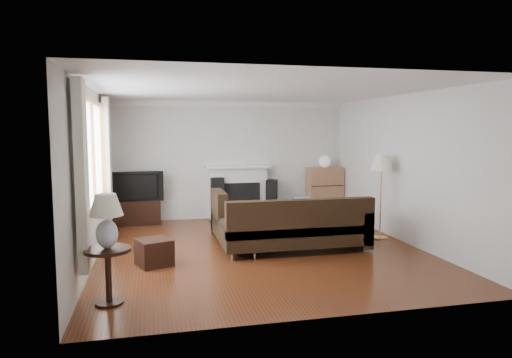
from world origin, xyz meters
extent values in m
cube|color=#542712|center=(0.00, 0.00, 0.00)|extent=(5.10, 5.60, 0.04)
cube|color=white|center=(0.00, 0.00, 2.50)|extent=(5.10, 5.60, 0.04)
cube|color=silver|center=(0.00, 2.75, 1.25)|extent=(5.00, 0.04, 2.50)
cube|color=silver|center=(0.00, -2.75, 1.25)|extent=(5.00, 0.04, 2.50)
cube|color=silver|center=(-2.50, 0.00, 1.25)|extent=(0.04, 5.50, 2.50)
cube|color=silver|center=(2.50, 0.00, 1.25)|extent=(0.04, 5.50, 2.50)
cube|color=brown|center=(-2.45, -0.20, 1.55)|extent=(0.12, 2.74, 1.54)
cube|color=silver|center=(-2.40, -1.72, 1.40)|extent=(0.10, 0.35, 2.10)
cube|color=silver|center=(-2.40, 1.32, 1.40)|extent=(0.10, 0.35, 2.10)
cube|color=white|center=(0.15, 2.64, 0.57)|extent=(1.40, 0.26, 1.15)
cube|color=black|center=(-1.99, 2.50, 0.24)|extent=(0.97, 0.44, 0.48)
imported|color=black|center=(-1.95, 2.50, 0.78)|extent=(1.03, 0.14, 0.60)
cube|color=black|center=(-0.33, 2.55, 0.45)|extent=(0.29, 0.33, 0.91)
cube|color=black|center=(0.87, 2.55, 0.41)|extent=(0.31, 0.34, 0.83)
cube|color=#9D6D49|center=(2.08, 2.53, 0.54)|extent=(0.78, 0.37, 1.07)
sphere|color=white|center=(2.08, 2.53, 1.20)|extent=(0.26, 0.26, 0.26)
cube|color=black|center=(0.51, -0.17, 0.40)|extent=(2.50, 1.83, 0.81)
cube|color=olive|center=(0.34, 1.16, 0.19)|extent=(1.04, 0.65, 0.39)
cube|color=black|center=(-1.66, -0.49, 0.19)|extent=(0.56, 0.56, 0.37)
cube|color=gold|center=(2.22, 0.24, 0.74)|extent=(0.44, 0.44, 1.47)
cube|color=black|center=(-2.15, -1.86, 0.31)|extent=(0.50, 0.50, 0.62)
cube|color=silver|center=(-2.15, -1.86, 0.92)|extent=(0.36, 0.36, 0.59)
camera|label=1|loc=(-1.67, -6.92, 1.90)|focal=32.00mm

